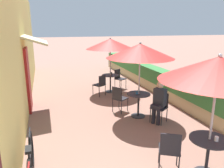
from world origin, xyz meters
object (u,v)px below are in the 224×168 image
cafe_chair_near_left (170,148)px  seated_patron_mid_left (159,100)px  bicycle_second (31,162)px  cafe_chair_mid_left (160,105)px  coffee_cup_far (111,73)px  patio_table_near (208,150)px  patio_umbrella_far (110,44)px  patio_umbrella_near (218,69)px  cafe_chair_mid_right (119,97)px  patio_umbrella_mid (140,51)px  patio_table_mid (138,101)px  coffee_cup_near (217,139)px  cafe_chair_far_right (119,77)px  patio_table_far (110,80)px  coffee_cup_mid (137,92)px

cafe_chair_near_left → seated_patron_mid_left: (0.93, 2.10, 0.17)m
bicycle_second → cafe_chair_near_left: bearing=-13.8°
cafe_chair_mid_left → coffee_cup_far: 3.55m
patio_table_near → patio_umbrella_far: 6.00m
patio_table_near → coffee_cup_far: coffee_cup_far is taller
patio_table_near → patio_umbrella_near: bearing=63.4°
patio_table_near → cafe_chair_mid_right: bearing=98.9°
patio_umbrella_near → seated_patron_mid_left: (0.28, 2.37, -1.38)m
patio_umbrella_mid → cafe_chair_mid_left: patio_umbrella_mid is taller
patio_table_near → cafe_chair_near_left: bearing=157.3°
patio_umbrella_far → cafe_chair_mid_right: bearing=-100.2°
patio_table_mid → seated_patron_mid_left: seated_patron_mid_left is taller
coffee_cup_near → cafe_chair_near_left: bearing=152.5°
patio_table_near → cafe_chair_far_right: bearing=86.1°
coffee_cup_near → cafe_chair_mid_right: bearing=99.6°
patio_table_far → cafe_chair_far_right: 0.71m
patio_umbrella_far → cafe_chair_far_right: patio_umbrella_far is taller
cafe_chair_near_left → cafe_chair_mid_right: bearing=117.0°
patio_table_near → cafe_chair_mid_left: cafe_chair_mid_left is taller
patio_table_mid → bicycle_second: bicycle_second is taller
patio_umbrella_mid → cafe_chair_mid_left: bearing=-49.3°
seated_patron_mid_left → patio_umbrella_mid: bearing=-2.9°
coffee_cup_near → patio_umbrella_far: bearing=91.9°
patio_table_near → patio_table_mid: size_ratio=1.00×
patio_umbrella_mid → cafe_chair_far_right: size_ratio=2.67×
patio_umbrella_near → patio_table_far: size_ratio=3.10×
cafe_chair_mid_left → bicycle_second: size_ratio=0.50×
seated_patron_mid_left → patio_umbrella_far: bearing=-27.6°
patio_table_near → patio_umbrella_far: patio_umbrella_far is taller
patio_table_far → bicycle_second: (-3.04, -4.99, -0.15)m
coffee_cup_near → coffee_cup_mid: (-0.22, 3.06, 0.00)m
cafe_chair_near_left → patio_table_mid: 2.76m
seated_patron_mid_left → patio_table_far: size_ratio=1.67×
cafe_chair_mid_left → bicycle_second: (-3.55, -1.62, -0.14)m
coffee_cup_near → patio_table_mid: coffee_cup_near is taller
seated_patron_mid_left → cafe_chair_far_right: 3.87m
coffee_cup_far → bicycle_second: bearing=-121.4°
cafe_chair_far_right → coffee_cup_near: bearing=54.8°
bicycle_second → patio_umbrella_mid: bearing=33.3°
seated_patron_mid_left → coffee_cup_mid: seated_patron_mid_left is taller
cafe_chair_near_left → bicycle_second: 2.58m
patio_umbrella_near → cafe_chair_far_right: size_ratio=2.67×
seated_patron_mid_left → bicycle_second: 3.80m
cafe_chair_near_left → cafe_chair_mid_right: 3.23m
patio_umbrella_mid → coffee_cup_far: bearing=89.2°
coffee_cup_mid → bicycle_second: (-3.02, -2.15, -0.42)m
patio_table_mid → cafe_chair_near_left: bearing=-101.8°
patio_umbrella_far → cafe_chair_near_left: bearing=-95.3°
cafe_chair_near_left → coffee_cup_mid: bearing=108.5°
patio_umbrella_near → cafe_chair_mid_left: (0.37, 2.43, -1.55)m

